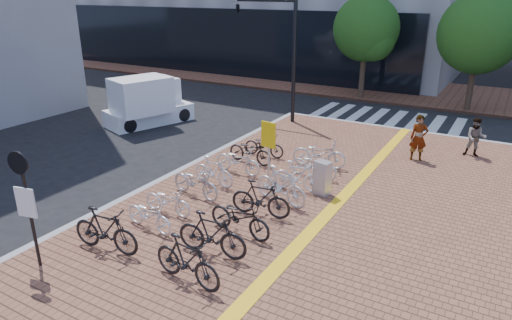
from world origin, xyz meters
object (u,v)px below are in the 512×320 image
Objects in this scene: bike_9 at (212,234)px; pedestrian_b at (476,137)px; yellow_sign at (268,140)px; notice_sign at (25,196)px; bike_12 at (281,186)px; bike_15 at (319,153)px; bike_4 at (213,171)px; bike_6 at (250,151)px; bike_5 at (238,160)px; pedestrian_a at (419,138)px; traffic_light_pole at (268,30)px; bike_2 at (168,200)px; box_truck at (147,101)px; bike_11 at (261,199)px; bike_10 at (240,217)px; bike_8 at (187,261)px; bike_13 at (297,176)px; bike_0 at (105,230)px; bike_1 at (149,215)px; bike_7 at (264,145)px; bike_3 at (196,182)px; bike_14 at (314,165)px; utility_box at (322,178)px.

pedestrian_b is at bearing -29.24° from bike_9.
yellow_sign is 0.71× the size of notice_sign.
bike_15 is at bearing 14.55° from bike_12.
bike_15 is (2.42, 3.33, 0.03)m from bike_4.
bike_6 is at bearing -150.57° from pedestrian_b.
bike_6 is 6.46m from bike_9.
pedestrian_a is at bearing -46.92° from bike_5.
bike_15 is 8.09m from traffic_light_pole.
box_truck is at bearing 43.38° from bike_2.
bike_5 is at bearing 35.91° from bike_11.
bike_10 is 12.37m from box_truck.
bike_12 reaches higher than bike_6.
bike_8 is at bearing -134.95° from bike_2.
bike_13 is at bearing -130.88° from pedestrian_b.
box_truck is at bearing 31.01° from bike_0.
bike_12 is at bearing 59.85° from notice_sign.
bike_10 is (2.36, -3.65, 0.02)m from bike_5.
bike_0 is 1.21× the size of bike_2.
notice_sign is (-6.26, -11.95, 0.95)m from pedestrian_a.
pedestrian_b is at bearing -38.42° from bike_2.
bike_12 is at bearing -30.14° from bike_1.
pedestrian_b is (4.83, 4.13, 0.25)m from bike_15.
bike_0 is 0.31× the size of traffic_light_pole.
bike_10 reaches higher than bike_7.
bike_3 is 1.01× the size of bike_6.
box_truck reaches higher than bike_5.
bike_3 is at bearing 79.95° from notice_sign.
bike_14 is (2.64, 2.31, -0.03)m from bike_4.
bike_7 is at bearing 20.40° from bike_11.
bike_2 is 0.78× the size of yellow_sign.
bike_10 is (2.48, -1.33, 0.02)m from bike_3.
bike_4 is 2.58m from bike_12.
yellow_sign is (1.29, 6.10, 0.85)m from bike_0.
pedestrian_a is at bearing -53.88° from bike_6.
pedestrian_b is 0.53× the size of notice_sign.
bike_1 is at bearing -103.36° from yellow_sign.
bike_14 is (0.01, 1.33, -0.05)m from bike_13.
traffic_light_pole is at bearing 4.52° from bike_0.
bike_0 is at bearing -172.79° from bike_3.
bike_12 is at bearing -58.85° from traffic_light_pole.
bike_3 is 3.52m from bike_9.
bike_14 is at bearing 5.21° from bike_8.
bike_12 reaches higher than bike_3.
traffic_light_pole is (-5.04, 9.58, 3.78)m from bike_11.
bike_3 is 1.07× the size of bike_14.
box_truck is (-9.88, 1.63, 0.46)m from bike_15.
bike_3 is at bearing 67.26° from bike_10.
yellow_sign is (-1.30, -0.96, 0.97)m from bike_14.
traffic_light_pole is at bearing 129.53° from utility_box.
bike_13 is at bearing 9.14° from bike_12.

